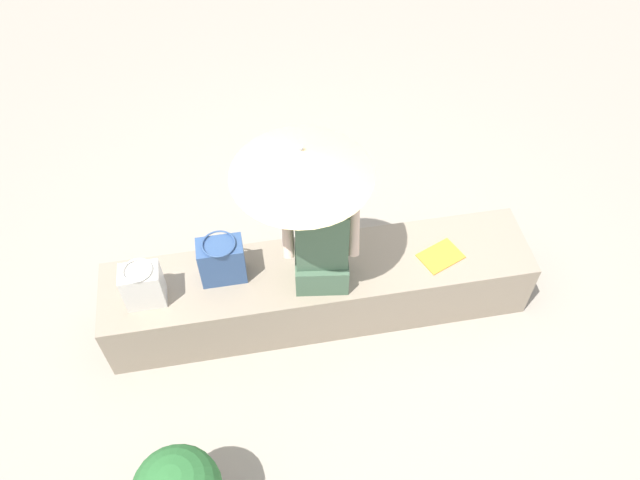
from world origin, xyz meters
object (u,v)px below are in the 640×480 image
(person_seated, at_px, (321,242))
(tote_bag_canvas, at_px, (222,260))
(handbag_black, at_px, (143,285))
(magazine, at_px, (441,256))
(parasol, at_px, (301,162))

(person_seated, distance_m, tote_bag_canvas, 0.68)
(handbag_black, bearing_deg, magazine, -179.78)
(handbag_black, relative_size, magazine, 1.16)
(parasol, height_order, tote_bag_canvas, parasol)
(magazine, bearing_deg, parasol, -23.84)
(handbag_black, bearing_deg, parasol, -178.33)
(person_seated, xyz_separation_m, magazine, (-0.84, -0.04, -0.38))
(parasol, xyz_separation_m, handbag_black, (1.04, 0.03, -0.87))
(handbag_black, relative_size, tote_bag_canvas, 0.94)
(tote_bag_canvas, xyz_separation_m, magazine, (-1.46, 0.10, -0.16))
(person_seated, bearing_deg, parasol, -31.95)
(handbag_black, xyz_separation_m, magazine, (-1.97, -0.01, -0.15))
(handbag_black, bearing_deg, person_seated, 178.46)
(tote_bag_canvas, relative_size, magazine, 1.23)
(handbag_black, height_order, tote_bag_canvas, tote_bag_canvas)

